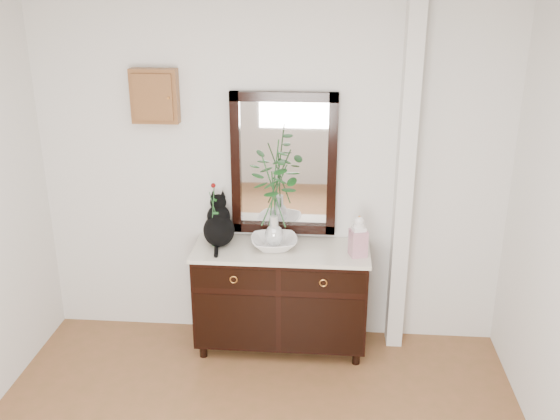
# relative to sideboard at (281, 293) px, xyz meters

# --- Properties ---
(wall_back) EXTENTS (3.60, 0.04, 2.70)m
(wall_back) POSITION_rel_sideboard_xyz_m (-0.10, 0.25, 0.88)
(wall_back) COLOR silver
(wall_back) RESTS_ON ground
(pilaster) EXTENTS (0.12, 0.20, 2.70)m
(pilaster) POSITION_rel_sideboard_xyz_m (0.90, 0.17, 0.88)
(pilaster) COLOR silver
(pilaster) RESTS_ON ground
(sideboard) EXTENTS (1.33, 0.52, 0.82)m
(sideboard) POSITION_rel_sideboard_xyz_m (0.00, 0.00, 0.00)
(sideboard) COLOR black
(sideboard) RESTS_ON ground
(wall_mirror) EXTENTS (0.80, 0.06, 1.10)m
(wall_mirror) POSITION_rel_sideboard_xyz_m (-0.00, 0.24, 0.97)
(wall_mirror) COLOR black
(wall_mirror) RESTS_ON wall_back
(key_cabinet) EXTENTS (0.35, 0.10, 0.40)m
(key_cabinet) POSITION_rel_sideboard_xyz_m (-0.95, 0.21, 1.48)
(key_cabinet) COLOR brown
(key_cabinet) RESTS_ON wall_back
(cat) EXTENTS (0.32, 0.37, 0.39)m
(cat) POSITION_rel_sideboard_xyz_m (-0.48, 0.05, 0.57)
(cat) COLOR black
(cat) RESTS_ON sideboard
(lotus_bowl) EXTENTS (0.40, 0.40, 0.09)m
(lotus_bowl) POSITION_rel_sideboard_xyz_m (-0.05, 0.01, 0.42)
(lotus_bowl) COLOR white
(lotus_bowl) RESTS_ON sideboard
(vase_branches) EXTENTS (0.43, 0.43, 0.84)m
(vase_branches) POSITION_rel_sideboard_xyz_m (-0.05, 0.01, 0.82)
(vase_branches) COLOR silver
(vase_branches) RESTS_ON lotus_bowl
(bud_vase_rose) EXTENTS (0.08, 0.08, 0.51)m
(bud_vase_rose) POSITION_rel_sideboard_xyz_m (-0.51, 0.03, 0.63)
(bud_vase_rose) COLOR #336F2F
(bud_vase_rose) RESTS_ON sideboard
(ginger_jar) EXTENTS (0.14, 0.14, 0.31)m
(ginger_jar) POSITION_rel_sideboard_xyz_m (0.57, -0.07, 0.53)
(ginger_jar) COLOR white
(ginger_jar) RESTS_ON sideboard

